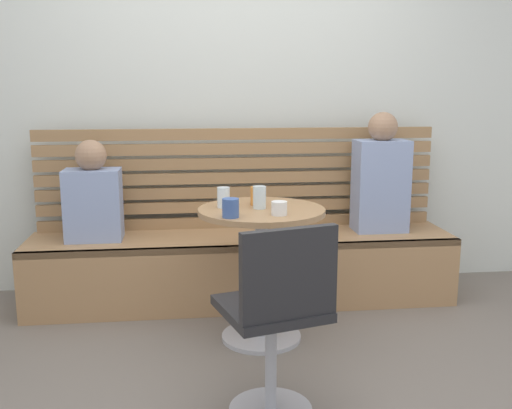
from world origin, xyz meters
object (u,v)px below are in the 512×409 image
object	(u,v)px
booth_bench	(243,268)
person_adult	(381,178)
cup_mug_blue	(231,208)
person_child_left	(93,196)
cup_glass_tall	(259,197)
white_chair	(277,315)
cup_water_clear	(224,197)
cafe_table	(261,248)
cup_ceramic_white	(279,208)
cup_tumbler_orange	(257,196)

from	to	relation	value
booth_bench	person_adult	world-z (taller)	person_adult
booth_bench	cup_mug_blue	bearing A→B (deg)	-99.58
booth_bench	person_adult	xyz separation A→B (m)	(0.91, 0.04, 0.57)
person_child_left	cup_glass_tall	distance (m)	1.14
white_chair	cup_glass_tall	bearing A→B (deg)	88.05
cup_water_clear	cup_mug_blue	xyz separation A→B (m)	(0.02, -0.25, -0.01)
cafe_table	white_chair	distance (m)	0.81
person_adult	cup_ceramic_white	world-z (taller)	person_adult
booth_bench	cup_ceramic_white	bearing A→B (deg)	-81.70
person_child_left	cup_water_clear	size ratio (longest dim) A/B	5.66
cup_glass_tall	cup_ceramic_white	world-z (taller)	cup_glass_tall
white_chair	person_child_left	bearing A→B (deg)	123.14
person_adult	booth_bench	bearing A→B (deg)	-177.44
cup_glass_tall	person_adult	bearing A→B (deg)	35.93
booth_bench	cup_mug_blue	size ratio (longest dim) A/B	28.42
white_chair	cup_mug_blue	distance (m)	0.70
person_child_left	cup_water_clear	xyz separation A→B (m)	(0.77, -0.56, 0.08)
white_chair	cup_water_clear	bearing A→B (deg)	100.59
cup_glass_tall	cup_ceramic_white	size ratio (longest dim) A/B	1.50
person_adult	person_child_left	distance (m)	1.84
cup_tumbler_orange	person_adult	bearing A→B (deg)	31.48
cup_glass_tall	booth_bench	bearing A→B (deg)	93.31
cafe_table	cup_water_clear	size ratio (longest dim) A/B	6.73
person_adult	cup_tumbler_orange	xyz separation A→B (m)	(-0.88, -0.54, -0.00)
person_adult	cup_glass_tall	size ratio (longest dim) A/B	6.49
person_adult	cup_glass_tall	distance (m)	1.09
cup_tumbler_orange	cup_ceramic_white	xyz separation A→B (m)	(0.08, -0.27, -0.02)
booth_bench	cup_tumbler_orange	distance (m)	0.76
booth_bench	person_child_left	bearing A→B (deg)	179.03
white_chair	person_child_left	distance (m)	1.72
white_chair	cup_mug_blue	xyz separation A→B (m)	(-0.14, 0.61, 0.32)
cafe_table	cup_tumbler_orange	bearing A→B (deg)	97.43
cafe_table	cup_tumbler_orange	world-z (taller)	cup_tumbler_orange
person_child_left	cup_glass_tall	bearing A→B (deg)	-32.61
person_child_left	cup_glass_tall	size ratio (longest dim) A/B	5.18
cup_glass_tall	cup_tumbler_orange	bearing A→B (deg)	90.84
person_adult	cup_mug_blue	size ratio (longest dim) A/B	8.20
booth_bench	person_child_left	distance (m)	1.05
cup_tumbler_orange	cup_glass_tall	world-z (taller)	cup_glass_tall
white_chair	cup_ceramic_white	distance (m)	0.71
cafe_table	cup_tumbler_orange	size ratio (longest dim) A/B	7.40
cup_water_clear	cup_ceramic_white	xyz separation A→B (m)	(0.27, -0.22, -0.02)
cup_tumbler_orange	cup_glass_tall	size ratio (longest dim) A/B	0.83
booth_bench	cup_ceramic_white	world-z (taller)	cup_ceramic_white
cafe_table	cup_water_clear	world-z (taller)	cup_water_clear
booth_bench	cup_water_clear	size ratio (longest dim) A/B	24.55
person_adult	cup_mug_blue	bearing A→B (deg)	-141.35
cafe_table	white_chair	world-z (taller)	white_chair
white_chair	cup_tumbler_orange	xyz separation A→B (m)	(0.03, 0.91, 0.33)
booth_bench	cup_ceramic_white	size ratio (longest dim) A/B	33.75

